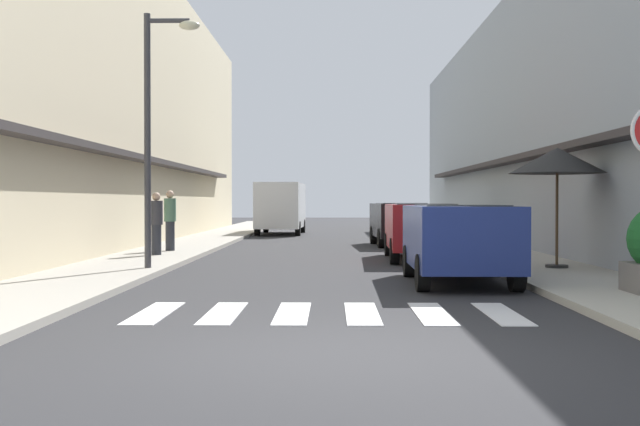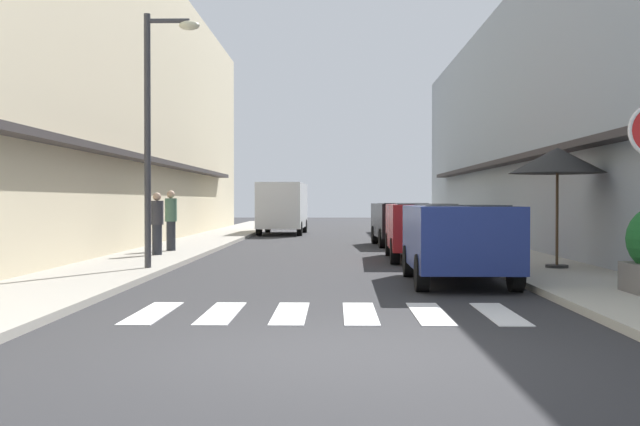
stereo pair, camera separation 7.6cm
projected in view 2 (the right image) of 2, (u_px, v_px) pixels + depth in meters
name	position (u px, v px, depth m)	size (l,w,h in m)	color
ground_plane	(331.00, 249.00, 25.48)	(95.72, 95.72, 0.00)	#2B2B2D
sidewalk_left	(185.00, 247.00, 25.56)	(2.36, 60.91, 0.12)	#9E998E
sidewalk_right	(477.00, 248.00, 25.39)	(2.36, 60.91, 0.12)	#ADA899
building_row_left	(82.00, 102.00, 26.73)	(5.50, 41.16, 9.72)	beige
building_row_right	(583.00, 121.00, 26.43)	(5.50, 41.16, 8.36)	#939EA8
crosswalk	(325.00, 313.00, 10.96)	(5.20, 2.20, 0.01)	silver
parked_car_near	(458.00, 234.00, 14.87)	(1.85, 4.06, 1.47)	navy
parked_car_mid	(423.00, 225.00, 20.83)	(1.90, 4.51, 1.47)	maroon
parked_car_far	(402.00, 219.00, 27.39)	(1.95, 4.06, 1.47)	black
delivery_van	(283.00, 204.00, 36.93)	(2.11, 5.45, 2.37)	silver
street_lamp	(156.00, 113.00, 17.01)	(1.19, 0.28, 5.40)	#38383D
cafe_umbrella	(557.00, 161.00, 17.03)	(2.05, 2.05, 2.56)	#262626
pedestrian_walking_near	(171.00, 219.00, 22.89)	(0.34, 0.34, 1.72)	#282B33
pedestrian_walking_far	(157.00, 222.00, 21.11)	(0.34, 0.34, 1.64)	#282B33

